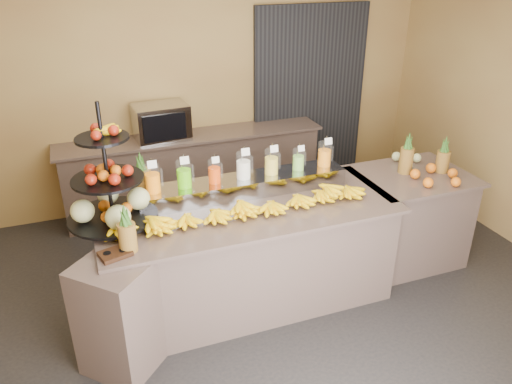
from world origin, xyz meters
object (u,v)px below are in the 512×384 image
pitcher_tray (244,186)px  oven_warmer (161,122)px  banana_heap (242,207)px  condiment_caddy (115,254)px  fruit_stand (117,194)px  right_fruit_pile (429,169)px

pitcher_tray → oven_warmer: 1.72m
banana_heap → condiment_caddy: 1.07m
fruit_stand → right_fruit_pile: fruit_stand is taller
banana_heap → right_fruit_pile: bearing=2.6°
fruit_stand → oven_warmer: (0.68, 1.81, -0.05)m
banana_heap → oven_warmer: bearing=97.3°
pitcher_tray → banana_heap: (-0.14, -0.35, -0.01)m
fruit_stand → right_fruit_pile: size_ratio=2.06×
pitcher_tray → right_fruit_pile: size_ratio=3.90×
pitcher_tray → fruit_stand: (-1.08, -0.14, 0.17)m
fruit_stand → right_fruit_pile: (2.84, -0.13, -0.17)m
condiment_caddy → right_fruit_pile: 2.95m
banana_heap → condiment_caddy: bearing=-165.3°
right_fruit_pile → oven_warmer: size_ratio=0.80×
fruit_stand → right_fruit_pile: bearing=5.8°
right_fruit_pile → oven_warmer: 2.90m
right_fruit_pile → condiment_caddy: bearing=-173.0°
right_fruit_pile → fruit_stand: bearing=177.4°
pitcher_tray → condiment_caddy: (-1.17, -0.62, -0.06)m
pitcher_tray → oven_warmer: oven_warmer is taller
banana_heap → oven_warmer: size_ratio=3.66×
fruit_stand → oven_warmer: size_ratio=1.65×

